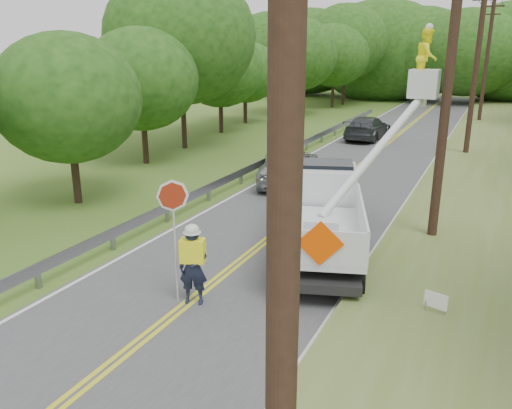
% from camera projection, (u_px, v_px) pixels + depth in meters
% --- Properties ---
extents(ground, '(140.00, 140.00, 0.00)m').
position_uv_depth(ground, '(139.00, 343.00, 11.25)').
color(ground, '#475F25').
rests_on(ground, ground).
extents(road, '(7.20, 96.00, 0.03)m').
position_uv_depth(road, '(331.00, 189.00, 23.33)').
color(road, '#454547').
rests_on(road, ground).
extents(guardrail, '(0.18, 48.00, 0.77)m').
position_uv_depth(guardrail, '(260.00, 165.00, 25.59)').
color(guardrail, gray).
rests_on(guardrail, ground).
extents(utility_poles, '(1.60, 43.30, 10.00)m').
position_uv_depth(utility_poles, '(468.00, 69.00, 22.32)').
color(utility_poles, black).
rests_on(utility_poles, ground).
extents(tall_grass_verge, '(7.00, 96.00, 0.30)m').
position_uv_depth(tall_grass_verge, '(503.00, 206.00, 20.38)').
color(tall_grass_verge, '#606C2C').
rests_on(tall_grass_verge, ground).
extents(treeline_left, '(11.04, 54.06, 10.77)m').
position_uv_depth(treeline_left, '(264.00, 53.00, 39.69)').
color(treeline_left, '#332319').
rests_on(treeline_left, ground).
extents(treeline_horizon, '(56.84, 14.57, 12.18)m').
position_uv_depth(treeline_horizon, '(435.00, 52.00, 58.66)').
color(treeline_horizon, '#1B4111').
rests_on(treeline_horizon, ground).
extents(flagger, '(1.16, 0.69, 3.18)m').
position_uv_depth(flagger, '(193.00, 261.00, 12.65)').
color(flagger, '#191E33').
rests_on(flagger, road).
extents(bucket_truck, '(4.81, 7.22, 6.73)m').
position_uv_depth(bucket_truck, '(329.00, 199.00, 16.36)').
color(bucket_truck, black).
rests_on(bucket_truck, road).
extents(suv_silver, '(4.26, 6.20, 1.58)m').
position_uv_depth(suv_silver, '(290.00, 166.00, 24.19)').
color(suv_silver, '#AAABB1').
rests_on(suv_silver, road).
extents(suv_darkgrey, '(2.46, 5.47, 1.55)m').
position_uv_depth(suv_darkgrey, '(368.00, 128.00, 35.44)').
color(suv_darkgrey, '#393D41').
rests_on(suv_darkgrey, road).
extents(stop_sign_permanent, '(0.45, 0.31, 2.48)m').
position_uv_depth(stop_sign_permanent, '(283.00, 133.00, 28.20)').
color(stop_sign_permanent, gray).
rests_on(stop_sign_permanent, ground).
extents(yard_sign, '(0.54, 0.17, 0.80)m').
position_uv_depth(yard_sign, '(436.00, 302.00, 11.85)').
color(yard_sign, white).
rests_on(yard_sign, ground).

